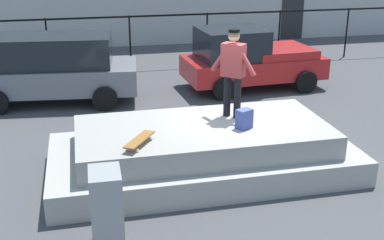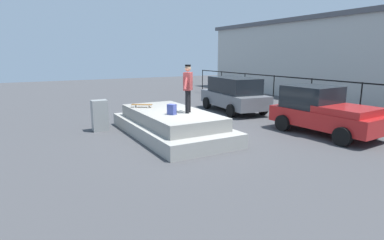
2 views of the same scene
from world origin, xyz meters
TOP-DOWN VIEW (x-y plane):
  - ground_plane at (0.00, 0.00)m, footprint 60.00×60.00m
  - concrete_ledge at (-0.88, -0.43)m, footprint 5.71×2.76m
  - skateboarder at (-0.20, -0.05)m, footprint 0.75×0.72m
  - skateboard at (-2.15, -1.09)m, footprint 0.62×0.80m
  - backpack at (-0.17, -0.71)m, footprint 0.34×0.31m
  - car_grey_hatchback_near at (-3.72, 4.64)m, footprint 4.56×2.43m
  - car_red_pickup_mid at (1.80, 4.71)m, footprint 4.14×2.29m
  - utility_box at (-2.82, -2.60)m, footprint 0.45×0.61m
  - fence_row at (0.00, 7.74)m, footprint 24.06×0.06m

SIDE VIEW (x-z plane):
  - ground_plane at x=0.00m, z-range 0.00..0.00m
  - concrete_ledge at x=-0.88m, z-range -0.04..0.88m
  - utility_box at x=-2.82m, z-range 0.00..1.23m
  - car_red_pickup_mid at x=1.80m, z-range -0.01..1.77m
  - car_grey_hatchback_near at x=-3.72m, z-range 0.05..1.85m
  - skateboard at x=-2.15m, z-range 0.96..1.08m
  - backpack at x=-0.17m, z-range 0.92..1.29m
  - fence_row at x=0.00m, z-range 0.41..2.21m
  - skateboarder at x=-0.20m, z-range 1.05..2.76m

